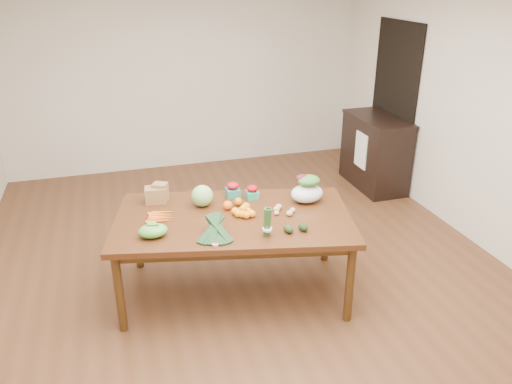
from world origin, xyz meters
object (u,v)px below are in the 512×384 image
object	(u,v)px
dining_table	(234,255)
paper_bag	(156,193)
cabinet	(375,152)
salad_bag	(307,190)
cabbage	(202,196)
mandarin_cluster	(243,210)
kale_bunch	(215,230)
asparagus_bundle	(267,222)

from	to	relation	value
dining_table	paper_bag	size ratio (longest dim) A/B	8.13
cabinet	salad_bag	size ratio (longest dim) A/B	3.47
cabbage	mandarin_cluster	xyz separation A→B (m)	(0.29, -0.30, -0.04)
cabinet	salad_bag	distance (m)	2.44
dining_table	cabinet	xyz separation A→B (m)	(2.38, 1.82, 0.10)
salad_bag	kale_bunch	bearing A→B (deg)	-154.85
asparagus_bundle	salad_bag	bearing A→B (deg)	55.86
dining_table	cabbage	world-z (taller)	cabbage
paper_bag	kale_bunch	xyz separation A→B (m)	(0.36, -0.82, -0.01)
dining_table	cabbage	distance (m)	0.59
mandarin_cluster	asparagus_bundle	world-z (taller)	asparagus_bundle
paper_bag	mandarin_cluster	distance (m)	0.83
cabinet	paper_bag	xyz separation A→B (m)	(-2.97, -1.34, 0.37)
kale_bunch	asparagus_bundle	world-z (taller)	asparagus_bundle
paper_bag	mandarin_cluster	world-z (taller)	paper_bag
cabbage	kale_bunch	xyz separation A→B (m)	(-0.03, -0.63, -0.02)
cabinet	kale_bunch	distance (m)	3.41
cabbage	salad_bag	bearing A→B (deg)	-11.71
dining_table	salad_bag	bearing A→B (deg)	20.50
mandarin_cluster	asparagus_bundle	xyz separation A→B (m)	(0.08, -0.39, 0.07)
dining_table	salad_bag	world-z (taller)	salad_bag
dining_table	asparagus_bundle	distance (m)	0.66
asparagus_bundle	salad_bag	distance (m)	0.73
asparagus_bundle	paper_bag	bearing A→B (deg)	143.39
mandarin_cluster	kale_bunch	size ratio (longest dim) A/B	0.45
dining_table	paper_bag	world-z (taller)	paper_bag
cabinet	salad_bag	world-z (taller)	salad_bag
paper_bag	cabbage	size ratio (longest dim) A/B	1.28
kale_bunch	mandarin_cluster	bearing A→B (deg)	58.87
kale_bunch	asparagus_bundle	distance (m)	0.41
dining_table	mandarin_cluster	distance (m)	0.43
kale_bunch	paper_bag	bearing A→B (deg)	126.39
dining_table	cabinet	bearing A→B (deg)	50.12
paper_bag	kale_bunch	distance (m)	0.89
salad_bag	paper_bag	bearing A→B (deg)	163.62
cabinet	mandarin_cluster	size ratio (longest dim) A/B	5.67
dining_table	mandarin_cluster	world-z (taller)	mandarin_cluster
cabbage	asparagus_bundle	world-z (taller)	asparagus_bundle
cabbage	kale_bunch	size ratio (longest dim) A/B	0.48
dining_table	cabbage	xyz separation A→B (m)	(-0.21, 0.28, 0.47)
mandarin_cluster	salad_bag	size ratio (longest dim) A/B	0.61
paper_bag	mandarin_cluster	size ratio (longest dim) A/B	1.35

